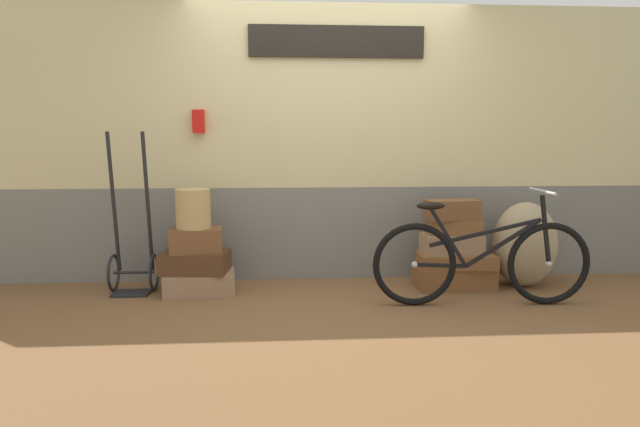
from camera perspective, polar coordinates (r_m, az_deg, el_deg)
The scene contains 14 objects.
ground at distance 4.49m, azimuth 1.72°, elevation -9.45°, with size 10.22×5.20×0.06m, color brown.
station_building at distance 5.13m, azimuth 0.97°, elevation 7.16°, with size 8.22×0.74×2.48m.
suitcase_0 at distance 4.82m, azimuth -12.29°, elevation -6.94°, with size 0.58×0.39×0.18m, color #937051.
suitcase_1 at distance 4.79m, azimuth -12.73°, elevation -4.86°, with size 0.54×0.37×0.18m, color #4C2D19.
suitcase_2 at distance 4.74m, azimuth -12.63°, elevation -2.69°, with size 0.43×0.27×0.20m, color brown.
suitcase_3 at distance 5.00m, azimuth 13.60°, elevation -6.36°, with size 0.67×0.34×0.19m, color brown.
suitcase_4 at distance 4.96m, azimuth 13.85°, elevation -4.68°, with size 0.65×0.35×0.11m, color brown.
suitcase_5 at distance 4.94m, azimuth 13.40°, elevation -3.05°, with size 0.51×0.28×0.17m, color #937051.
suitcase_6 at distance 4.92m, azimuth 13.62°, elevation -1.34°, with size 0.46×0.24×0.13m, color brown.
suitcase_7 at distance 4.89m, azimuth 13.46°, elevation 0.37°, with size 0.45×0.22×0.17m, color brown.
wicker_basket at distance 4.71m, azimuth -12.93°, elevation 0.48°, with size 0.29×0.29×0.33m, color tan.
luggage_trolley at distance 4.97m, azimuth -18.73°, elevation -4.17°, with size 0.37×0.38×1.35m.
burlap_sack at distance 5.18m, azimuth 20.33°, elevation -3.00°, with size 0.56×0.48×0.75m, color #9E8966.
bicycle at distance 4.49m, azimuth 16.27°, elevation -4.73°, with size 1.71×0.46×0.91m.
Camera 1 is at (-0.43, -4.26, 1.30)m, focal length 31.06 mm.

